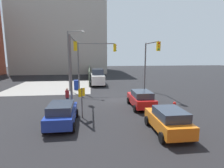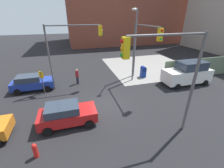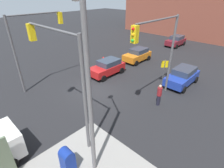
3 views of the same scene
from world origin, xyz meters
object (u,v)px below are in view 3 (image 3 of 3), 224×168
at_px(street_lamp_corner, 88,84).
at_px(hatchback_maroon, 176,41).
at_px(traffic_signal_nw_corner, 160,45).
at_px(traffic_signal_se_corner, 34,37).
at_px(mailbox_blue, 67,160).
at_px(hatchback_red, 107,67).
at_px(sedan_blue, 182,76).
at_px(fire_hydrant, 103,61).
at_px(coupe_orange, 137,55).
at_px(pedestrian_crossing, 159,95).
at_px(traffic_signal_ne_corner, 60,64).

relative_size(street_lamp_corner, hatchback_maroon, 2.02).
xyz_separation_m(traffic_signal_nw_corner, hatchback_maroon, (-16.49, -6.10, -3.79)).
relative_size(traffic_signal_se_corner, mailbox_blue, 4.55).
bearing_deg(street_lamp_corner, hatchback_red, -138.77).
relative_size(traffic_signal_nw_corner, sedan_blue, 1.59).
height_order(traffic_signal_se_corner, fire_hydrant, traffic_signal_se_corner).
distance_m(traffic_signal_se_corner, mailbox_blue, 10.84).
relative_size(traffic_signal_se_corner, street_lamp_corner, 0.81).
relative_size(hatchback_maroon, hatchback_red, 0.99).
bearing_deg(coupe_orange, street_lamp_corner, 28.12).
distance_m(mailbox_blue, fire_hydrant, 14.50).
relative_size(traffic_signal_nw_corner, coupe_orange, 1.69).
distance_m(hatchback_maroon, pedestrian_crossing, 18.20).
xyz_separation_m(sedan_blue, coupe_orange, (-2.15, -6.88, -0.00)).
bearing_deg(traffic_signal_ne_corner, hatchback_red, -150.92).
xyz_separation_m(traffic_signal_ne_corner, hatchback_maroon, (-23.38, -4.16, -3.77)).
xyz_separation_m(street_lamp_corner, fire_hydrant, (-10.01, -9.68, -4.22)).
xyz_separation_m(street_lamp_corner, coupe_orange, (-13.81, -7.38, -3.86)).
height_order(sedan_blue, pedestrian_crossing, pedestrian_crossing).
distance_m(traffic_signal_se_corner, hatchback_red, 7.52).
xyz_separation_m(traffic_signal_se_corner, mailbox_blue, (3.54, 9.50, -3.83)).
height_order(street_lamp_corner, sedan_blue, street_lamp_corner).
bearing_deg(fire_hydrant, mailbox_blue, 39.40).
relative_size(traffic_signal_nw_corner, hatchback_maroon, 1.64).
bearing_deg(sedan_blue, pedestrian_crossing, 2.68).
relative_size(traffic_signal_nw_corner, mailbox_blue, 4.55).
distance_m(hatchback_red, pedestrian_crossing, 7.07).
xyz_separation_m(street_lamp_corner, hatchback_maroon, (-23.89, -7.09, -3.86)).
xyz_separation_m(traffic_signal_ne_corner, sedan_blue, (-11.16, 2.43, -3.77)).
height_order(traffic_signal_nw_corner, hatchback_red, traffic_signal_nw_corner).
distance_m(traffic_signal_nw_corner, traffic_signal_se_corner, 10.32).
height_order(traffic_signal_se_corner, street_lamp_corner, street_lamp_corner).
bearing_deg(pedestrian_crossing, traffic_signal_nw_corner, -0.08).
distance_m(mailbox_blue, coupe_orange, 16.51).
relative_size(traffic_signal_se_corner, sedan_blue, 1.59).
relative_size(traffic_signal_se_corner, hatchback_maroon, 1.64).
bearing_deg(fire_hydrant, hatchback_red, 54.42).
bearing_deg(street_lamp_corner, sedan_blue, -177.53).
bearing_deg(mailbox_blue, traffic_signal_nw_corner, -176.67).
bearing_deg(coupe_orange, mailbox_blue, 24.69).
bearing_deg(hatchback_red, fire_hydrant, -125.58).
bearing_deg(hatchback_red, street_lamp_corner, 41.23).
relative_size(traffic_signal_nw_corner, hatchback_red, 1.62).
bearing_deg(sedan_blue, hatchback_red, -63.16).
distance_m(traffic_signal_nw_corner, street_lamp_corner, 7.46).
xyz_separation_m(sedan_blue, hatchback_maroon, (-12.22, -6.58, -0.00)).
xyz_separation_m(traffic_signal_se_corner, traffic_signal_ne_corner, (1.84, 7.06, 0.02)).
height_order(mailbox_blue, fire_hydrant, mailbox_blue).
bearing_deg(coupe_orange, sedan_blue, 72.66).
bearing_deg(traffic_signal_se_corner, traffic_signal_ne_corner, 75.41).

